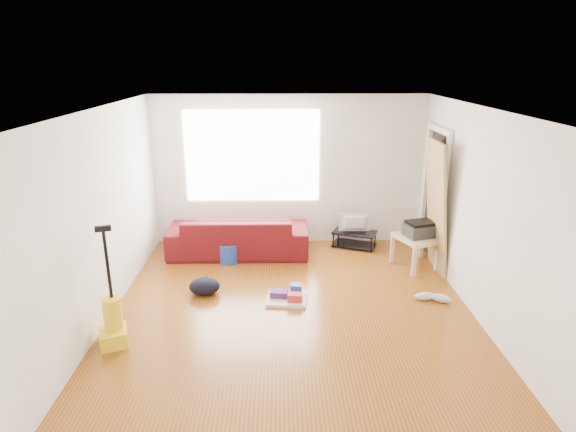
{
  "coord_description": "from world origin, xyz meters",
  "views": [
    {
      "loc": [
        -0.15,
        -5.35,
        3.03
      ],
      "look_at": [
        -0.04,
        0.6,
        1.08
      ],
      "focal_mm": 30.0,
      "sensor_mm": 36.0,
      "label": 1
    }
  ],
  "objects_px": {
    "tv_stand": "(354,239)",
    "side_table": "(419,241)",
    "backpack": "(205,294)",
    "sofa": "(239,253)",
    "cleaning_tray": "(288,296)",
    "vacuum": "(113,323)",
    "bucket": "(229,262)"
  },
  "relations": [
    {
      "from": "side_table",
      "to": "backpack",
      "type": "xyz_separation_m",
      "value": [
        -3.12,
        -0.85,
        -0.42
      ]
    },
    {
      "from": "sofa",
      "to": "cleaning_tray",
      "type": "bearing_deg",
      "value": 115.34
    },
    {
      "from": "tv_stand",
      "to": "backpack",
      "type": "bearing_deg",
      "value": -121.89
    },
    {
      "from": "side_table",
      "to": "cleaning_tray",
      "type": "xyz_separation_m",
      "value": [
        -2.0,
        -1.06,
        -0.36
      ]
    },
    {
      "from": "sofa",
      "to": "vacuum",
      "type": "relative_size",
      "value": 1.63
    },
    {
      "from": "side_table",
      "to": "bucket",
      "type": "distance_m",
      "value": 2.93
    },
    {
      "from": "side_table",
      "to": "backpack",
      "type": "height_order",
      "value": "side_table"
    },
    {
      "from": "cleaning_tray",
      "to": "vacuum",
      "type": "distance_m",
      "value": 2.19
    },
    {
      "from": "side_table",
      "to": "sofa",
      "type": "bearing_deg",
      "value": 168.29
    },
    {
      "from": "tv_stand",
      "to": "side_table",
      "type": "distance_m",
      "value": 1.22
    },
    {
      "from": "sofa",
      "to": "cleaning_tray",
      "type": "relative_size",
      "value": 3.97
    },
    {
      "from": "sofa",
      "to": "side_table",
      "type": "relative_size",
      "value": 2.83
    },
    {
      "from": "sofa",
      "to": "backpack",
      "type": "bearing_deg",
      "value": 76.28
    },
    {
      "from": "tv_stand",
      "to": "bucket",
      "type": "xyz_separation_m",
      "value": [
        -2.05,
        -0.63,
        -0.14
      ]
    },
    {
      "from": "side_table",
      "to": "tv_stand",
      "type": "bearing_deg",
      "value": 134.9
    },
    {
      "from": "bucket",
      "to": "cleaning_tray",
      "type": "relative_size",
      "value": 0.54
    },
    {
      "from": "sofa",
      "to": "side_table",
      "type": "bearing_deg",
      "value": 168.29
    },
    {
      "from": "vacuum",
      "to": "sofa",
      "type": "bearing_deg",
      "value": 46.51
    },
    {
      "from": "sofa",
      "to": "bucket",
      "type": "height_order",
      "value": "sofa"
    },
    {
      "from": "tv_stand",
      "to": "vacuum",
      "type": "relative_size",
      "value": 0.58
    },
    {
      "from": "tv_stand",
      "to": "backpack",
      "type": "distance_m",
      "value": 2.84
    },
    {
      "from": "tv_stand",
      "to": "vacuum",
      "type": "height_order",
      "value": "vacuum"
    },
    {
      "from": "sofa",
      "to": "tv_stand",
      "type": "distance_m",
      "value": 1.95
    },
    {
      "from": "bucket",
      "to": "backpack",
      "type": "distance_m",
      "value": 1.09
    },
    {
      "from": "backpack",
      "to": "cleaning_tray",
      "type": "bearing_deg",
      "value": -12.47
    },
    {
      "from": "sofa",
      "to": "backpack",
      "type": "relative_size",
      "value": 5.39
    },
    {
      "from": "backpack",
      "to": "vacuum",
      "type": "relative_size",
      "value": 0.3
    },
    {
      "from": "cleaning_tray",
      "to": "vacuum",
      "type": "height_order",
      "value": "vacuum"
    },
    {
      "from": "sofa",
      "to": "bucket",
      "type": "xyz_separation_m",
      "value": [
        -0.13,
        -0.36,
        0.0
      ]
    },
    {
      "from": "vacuum",
      "to": "side_table",
      "type": "bearing_deg",
      "value": 8.05
    },
    {
      "from": "cleaning_tray",
      "to": "backpack",
      "type": "xyz_separation_m",
      "value": [
        -1.12,
        0.2,
        -0.06
      ]
    },
    {
      "from": "sofa",
      "to": "side_table",
      "type": "height_order",
      "value": "side_table"
    }
  ]
}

